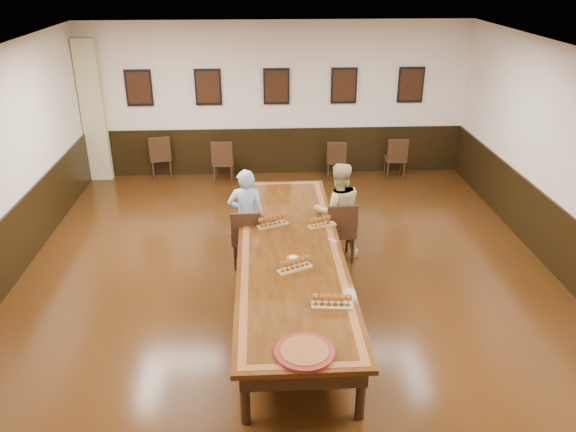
{
  "coord_description": "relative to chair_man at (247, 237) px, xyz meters",
  "views": [
    {
      "loc": [
        -0.38,
        -6.64,
        4.29
      ],
      "look_at": [
        0.0,
        0.5,
        1.0
      ],
      "focal_mm": 35.0,
      "sensor_mm": 36.0,
      "label": 1
    }
  ],
  "objects": [
    {
      "name": "posters",
      "position": [
        0.6,
        4.0,
        1.43
      ],
      "size": [
        6.14,
        0.04,
        0.74
      ],
      "color": "black",
      "rests_on": "wall_back"
    },
    {
      "name": "spare_chair_a",
      "position": [
        -1.89,
        3.91,
        -0.0
      ],
      "size": [
        0.53,
        0.56,
        0.94
      ],
      "primitive_type": null,
      "rotation": [
        0.0,
        0.0,
        3.36
      ],
      "color": "black",
      "rests_on": "floor"
    },
    {
      "name": "ceiling",
      "position": [
        0.6,
        -0.94,
        2.74
      ],
      "size": [
        8.0,
        10.0,
        0.02
      ],
      "primitive_type": "cube",
      "color": "white",
      "rests_on": "floor"
    },
    {
      "name": "spare_chair_c",
      "position": [
        1.84,
        3.64,
        -0.05
      ],
      "size": [
        0.45,
        0.48,
        0.85
      ],
      "primitive_type": null,
      "rotation": [
        0.0,
        0.0,
        3.02
      ],
      "color": "black",
      "rests_on": "floor"
    },
    {
      "name": "wainscoting",
      "position": [
        0.6,
        -0.94,
        0.03
      ],
      "size": [
        8.0,
        10.0,
        1.0
      ],
      "color": "black",
      "rests_on": "floor"
    },
    {
      "name": "spare_chair_b",
      "position": [
        -0.54,
        3.56,
        -0.01
      ],
      "size": [
        0.45,
        0.49,
        0.93
      ],
      "primitive_type": null,
      "rotation": [
        0.0,
        0.0,
        3.1
      ],
      "color": "black",
      "rests_on": "floor"
    },
    {
      "name": "red_plate_grp",
      "position": [
        0.63,
        -1.23,
        0.29
      ],
      "size": [
        0.19,
        0.19,
        0.02
      ],
      "color": "red",
      "rests_on": "conference_table"
    },
    {
      "name": "person_man",
      "position": [
        0.0,
        0.1,
        0.28
      ],
      "size": [
        0.56,
        0.37,
        1.51
      ],
      "primitive_type": "imported",
      "rotation": [
        0.0,
        0.0,
        3.13
      ],
      "color": "#4B7EBD",
      "rests_on": "floor"
    },
    {
      "name": "flight_a",
      "position": [
        0.39,
        -0.23,
        0.36
      ],
      "size": [
        0.48,
        0.31,
        0.17
      ],
      "color": "olive",
      "rests_on": "conference_table"
    },
    {
      "name": "spare_chair_d",
      "position": [
        3.1,
        3.62,
        -0.02
      ],
      "size": [
        0.44,
        0.47,
        0.9
      ],
      "primitive_type": null,
      "rotation": [
        0.0,
        0.0,
        3.11
      ],
      "color": "black",
      "rests_on": "floor"
    },
    {
      "name": "floor",
      "position": [
        0.6,
        -0.94,
        -0.48
      ],
      "size": [
        8.0,
        10.0,
        0.02
      ],
      "primitive_type": "cube",
      "color": "black",
      "rests_on": "ground"
    },
    {
      "name": "chair_man",
      "position": [
        0.0,
        0.0,
        0.0
      ],
      "size": [
        0.45,
        0.49,
        0.95
      ],
      "primitive_type": null,
      "rotation": [
        0.0,
        0.0,
        3.13
      ],
      "color": "black",
      "rests_on": "floor"
    },
    {
      "name": "wall_back",
      "position": [
        0.6,
        4.07,
        1.13
      ],
      "size": [
        8.0,
        0.02,
        3.2
      ],
      "primitive_type": "cube",
      "color": "beige",
      "rests_on": "floor"
    },
    {
      "name": "carved_platter",
      "position": [
        0.62,
        -3.15,
        0.3
      ],
      "size": [
        0.74,
        0.74,
        0.05
      ],
      "color": "#5E1812",
      "rests_on": "conference_table"
    },
    {
      "name": "chair_woman",
      "position": [
        1.41,
        0.12,
        0.02
      ],
      "size": [
        0.5,
        0.54,
        0.98
      ],
      "primitive_type": null,
      "rotation": [
        0.0,
        0.0,
        3.23
      ],
      "color": "black",
      "rests_on": "floor"
    },
    {
      "name": "flight_d",
      "position": [
        0.99,
        -2.35,
        0.36
      ],
      "size": [
        0.47,
        0.19,
        0.17
      ],
      "color": "olive",
      "rests_on": "conference_table"
    },
    {
      "name": "flight_c",
      "position": [
        0.63,
        -1.51,
        0.35
      ],
      "size": [
        0.46,
        0.32,
        0.17
      ],
      "color": "olive",
      "rests_on": "conference_table"
    },
    {
      "name": "flight_b",
      "position": [
        1.09,
        -0.28,
        0.35
      ],
      "size": [
        0.43,
        0.26,
        0.15
      ],
      "color": "olive",
      "rests_on": "conference_table"
    },
    {
      "name": "conference_table",
      "position": [
        0.6,
        -0.94,
        0.14
      ],
      "size": [
        1.4,
        5.0,
        0.76
      ],
      "color": "black",
      "rests_on": "floor"
    },
    {
      "name": "person_woman",
      "position": [
        1.4,
        0.22,
        0.3
      ],
      "size": [
        0.81,
        0.66,
        1.54
      ],
      "primitive_type": "imported",
      "rotation": [
        0.0,
        0.0,
        3.23
      ],
      "color": "tan",
      "rests_on": "floor"
    },
    {
      "name": "pink_phone",
      "position": [
        1.2,
        -0.74,
        0.28
      ],
      "size": [
        0.13,
        0.15,
        0.01
      ],
      "primitive_type": "cube",
      "rotation": [
        0.0,
        0.0,
        0.59
      ],
      "color": "#E54C91",
      "rests_on": "conference_table"
    },
    {
      "name": "curtain",
      "position": [
        -3.15,
        3.88,
        0.98
      ],
      "size": [
        0.45,
        0.18,
        2.9
      ],
      "primitive_type": "cube",
      "color": "tan",
      "rests_on": "floor"
    }
  ]
}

